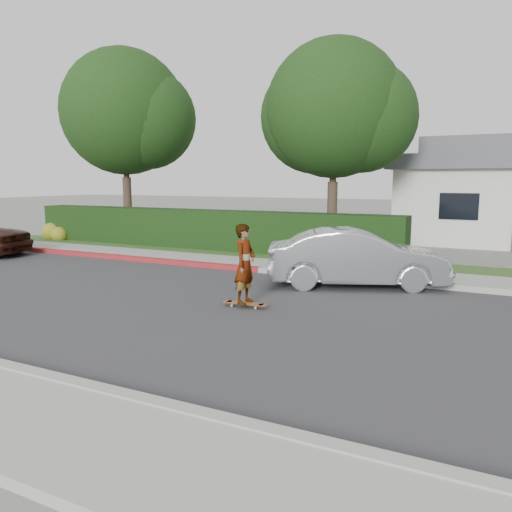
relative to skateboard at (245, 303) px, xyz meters
name	(u,v)px	position (x,y,z in m)	size (l,w,h in m)	color
ground	(136,300)	(-2.45, -0.46, -0.09)	(120.00, 120.00, 0.00)	slate
road	(136,299)	(-2.45, -0.46, -0.08)	(60.00, 8.00, 0.01)	#2D2D30
curb_far	(229,267)	(-2.45, 3.64, -0.01)	(60.00, 0.20, 0.15)	#9E9E99
curb_red_section	(99,256)	(-7.45, 3.64, -0.01)	(12.00, 0.21, 0.15)	maroon
sidewalk_far	(243,263)	(-2.45, 4.54, -0.03)	(60.00, 1.60, 0.12)	gray
planting_strip	(266,256)	(-2.45, 6.14, -0.04)	(60.00, 1.60, 0.10)	#2D4C1E
hedge	(200,230)	(-5.45, 6.74, 0.66)	(15.00, 1.00, 1.50)	black
flowering_shrub	(55,233)	(-12.46, 6.27, 0.25)	(1.40, 1.00, 0.90)	#2D4C19
tree_left	(127,116)	(-9.97, 8.22, 5.18)	(5.99, 5.21, 8.00)	#33261C
tree_center	(336,114)	(-0.97, 8.72, 4.82)	(5.66, 4.84, 7.44)	#33261C
skateboard	(245,303)	(0.00, 0.00, 0.00)	(1.00, 0.26, 0.09)	#B28231
skateboarder	(245,264)	(0.00, 0.00, 0.82)	(0.59, 0.39, 1.62)	white
car_silver	(356,258)	(1.47, 3.04, 0.62)	(1.49, 4.28, 1.41)	#B6B9BE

